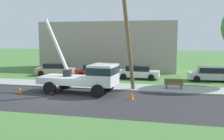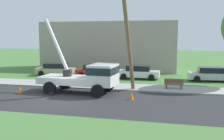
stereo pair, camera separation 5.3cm
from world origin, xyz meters
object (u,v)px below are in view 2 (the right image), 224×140
Objects in this scene: traffic_cone_ahead at (131,96)px; parked_sedan_white at (139,72)px; park_bench at (174,84)px; parked_sedan_tan at (56,69)px; parked_sedan_silver at (211,74)px; traffic_cone_behind at (20,90)px; leaning_utility_pole at (128,36)px; utility_truck at (88,76)px; parked_sedan_red at (96,71)px.

traffic_cone_ahead is 0.13× the size of parked_sedan_white.
park_bench is (3.75, -5.19, -0.25)m from parked_sedan_white.
parked_sedan_tan is 2.85× the size of park_bench.
traffic_cone_behind is at bearing -147.37° from parked_sedan_silver.
traffic_cone_ahead is 0.35× the size of park_bench.
parked_sedan_silver is at bearing 56.49° from park_bench.
parked_sedan_tan and parked_sedan_silver have the same top height.
parked_sedan_silver is (7.31, 0.18, 0.00)m from parked_sedan_white.
parked_sedan_silver is (7.18, 7.40, -3.82)m from leaning_utility_pole.
traffic_cone_ahead is 9.72m from parked_sedan_white.
parked_sedan_silver is (6.43, 9.85, 0.43)m from traffic_cone_ahead.
parked_sedan_white reaches higher than traffic_cone_ahead.
park_bench is at bearing 26.19° from utility_truck.
leaning_utility_pole is 12.89m from parked_sedan_tan.
parked_sedan_silver is (10.13, 8.60, -0.70)m from utility_truck.
parked_sedan_white is (-0.13, 7.22, -3.82)m from leaning_utility_pole.
traffic_cone_behind is (-8.96, -0.00, 0.00)m from traffic_cone_ahead.
parked_sedan_silver is at bearing 1.53° from parked_sedan_red.
leaning_utility_pole is 4.96m from traffic_cone_ahead.
traffic_cone_ahead is 0.13× the size of parked_sedan_red.
park_bench reaches higher than traffic_cone_behind.
traffic_cone_behind is at bearing -166.60° from utility_truck.
parked_sedan_silver is (11.96, 0.32, 0.00)m from parked_sedan_red.
parked_sedan_white is at bearing 91.04° from leaning_utility_pole.
parked_sedan_tan is at bearing 142.76° from leaning_utility_pole.
traffic_cone_behind is 12.61m from parked_sedan_white.
traffic_cone_ahead is at bearing -73.08° from leaning_utility_pole.
leaning_utility_pole reaches higher than parked_sedan_tan.
parked_sedan_white is at bearing 1.73° from parked_sedan_red.
park_bench is at bearing -54.13° from parked_sedan_white.
traffic_cone_ahead is at bearing -59.86° from parked_sedan_red.
traffic_cone_ahead is at bearing -123.14° from parked_sedan_silver.
traffic_cone_behind is 12.66m from park_bench.
traffic_cone_behind is at bearing -80.88° from parked_sedan_tan.
traffic_cone_behind is 0.13× the size of parked_sedan_white.
parked_sedan_silver is 6.44m from park_bench.
leaning_utility_pole is 9.57m from traffic_cone_behind.
parked_sedan_tan is at bearing 178.64° from parked_sedan_white.
traffic_cone_ahead is 0.12× the size of parked_sedan_silver.
leaning_utility_pole is 15.75× the size of traffic_cone_behind.
utility_truck is 12.05× the size of traffic_cone_behind.
park_bench reaches higher than traffic_cone_ahead.
parked_sedan_tan is at bearing 128.38° from utility_truck.
leaning_utility_pole reaches higher than park_bench.
parked_sedan_silver is at bearing 32.63° from traffic_cone_behind.
leaning_utility_pole is at bearing -88.96° from parked_sedan_white.
parked_sedan_red is 4.66m from parked_sedan_white.
leaning_utility_pole reaches higher than parked_sedan_red.
parked_sedan_tan is at bearing 175.78° from parked_sedan_red.
traffic_cone_behind is 10.04m from parked_sedan_tan.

